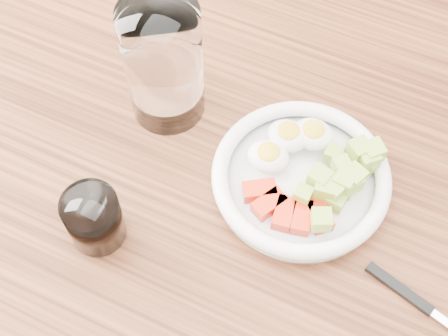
# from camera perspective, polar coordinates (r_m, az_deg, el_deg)

# --- Properties ---
(dining_table) EXTENTS (1.50, 0.90, 0.77)m
(dining_table) POSITION_cam_1_polar(r_m,az_deg,el_deg) (0.84, 0.33, -5.23)
(dining_table) COLOR brown
(dining_table) RESTS_ON ground
(bowl) EXTENTS (0.21, 0.21, 0.05)m
(bowl) POSITION_cam_1_polar(r_m,az_deg,el_deg) (0.74, 7.24, -0.65)
(bowl) COLOR white
(bowl) RESTS_ON dining_table
(fork) EXTENTS (0.17, 0.06, 0.01)m
(fork) POSITION_cam_1_polar(r_m,az_deg,el_deg) (0.72, 17.29, -11.62)
(fork) COLOR black
(fork) RESTS_ON dining_table
(water_glass) EXTENTS (0.09, 0.09, 0.17)m
(water_glass) POSITION_cam_1_polar(r_m,az_deg,el_deg) (0.75, -5.55, 9.46)
(water_glass) COLOR white
(water_glass) RESTS_ON dining_table
(coffee_glass) EXTENTS (0.06, 0.06, 0.07)m
(coffee_glass) POSITION_cam_1_polar(r_m,az_deg,el_deg) (0.71, -11.79, -4.57)
(coffee_glass) COLOR white
(coffee_glass) RESTS_ON dining_table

